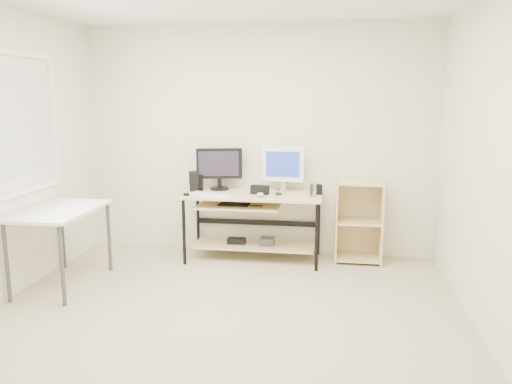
{
  "coord_description": "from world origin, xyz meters",
  "views": [
    {
      "loc": [
        0.84,
        -3.64,
        1.77
      ],
      "look_at": [
        0.09,
        1.3,
        0.84
      ],
      "focal_mm": 35.0,
      "sensor_mm": 36.0,
      "label": 1
    }
  ],
  "objects_px": {
    "desk": "(251,212)",
    "white_imac": "(283,165)",
    "side_table": "(60,217)",
    "black_monitor": "(219,166)",
    "shelf_unit": "(358,220)",
    "audio_controller": "(199,183)"
  },
  "relations": [
    {
      "from": "desk",
      "to": "white_imac",
      "type": "xyz_separation_m",
      "value": [
        0.33,
        0.2,
        0.5
      ]
    },
    {
      "from": "white_imac",
      "to": "desk",
      "type": "bearing_deg",
      "value": -144.52
    },
    {
      "from": "desk",
      "to": "audio_controller",
      "type": "distance_m",
      "value": 0.68
    },
    {
      "from": "side_table",
      "to": "black_monitor",
      "type": "relative_size",
      "value": 1.94
    },
    {
      "from": "desk",
      "to": "side_table",
      "type": "distance_m",
      "value": 1.97
    },
    {
      "from": "shelf_unit",
      "to": "white_imac",
      "type": "relative_size",
      "value": 1.79
    },
    {
      "from": "shelf_unit",
      "to": "side_table",
      "type": "bearing_deg",
      "value": -156.67
    },
    {
      "from": "shelf_unit",
      "to": "white_imac",
      "type": "xyz_separation_m",
      "value": [
        -0.85,
        0.04,
        0.59
      ]
    },
    {
      "from": "audio_controller",
      "to": "white_imac",
      "type": "bearing_deg",
      "value": -0.75
    },
    {
      "from": "shelf_unit",
      "to": "audio_controller",
      "type": "distance_m",
      "value": 1.82
    },
    {
      "from": "side_table",
      "to": "black_monitor",
      "type": "bearing_deg",
      "value": 44.39
    },
    {
      "from": "side_table",
      "to": "audio_controller",
      "type": "bearing_deg",
      "value": 47.28
    },
    {
      "from": "side_table",
      "to": "shelf_unit",
      "type": "xyz_separation_m",
      "value": [
        2.83,
        1.22,
        -0.22
      ]
    },
    {
      "from": "black_monitor",
      "to": "white_imac",
      "type": "bearing_deg",
      "value": -9.59
    },
    {
      "from": "desk",
      "to": "white_imac",
      "type": "bearing_deg",
      "value": 31.81
    },
    {
      "from": "black_monitor",
      "to": "white_imac",
      "type": "distance_m",
      "value": 0.72
    },
    {
      "from": "white_imac",
      "to": "audio_controller",
      "type": "relative_size",
      "value": 2.84
    },
    {
      "from": "desk",
      "to": "white_imac",
      "type": "distance_m",
      "value": 0.63
    },
    {
      "from": "desk",
      "to": "black_monitor",
      "type": "xyz_separation_m",
      "value": [
        -0.39,
        0.17,
        0.48
      ]
    },
    {
      "from": "desk",
      "to": "shelf_unit",
      "type": "distance_m",
      "value": 1.19
    },
    {
      "from": "shelf_unit",
      "to": "black_monitor",
      "type": "xyz_separation_m",
      "value": [
        -1.57,
        0.01,
        0.57
      ]
    },
    {
      "from": "desk",
      "to": "audio_controller",
      "type": "height_order",
      "value": "audio_controller"
    }
  ]
}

